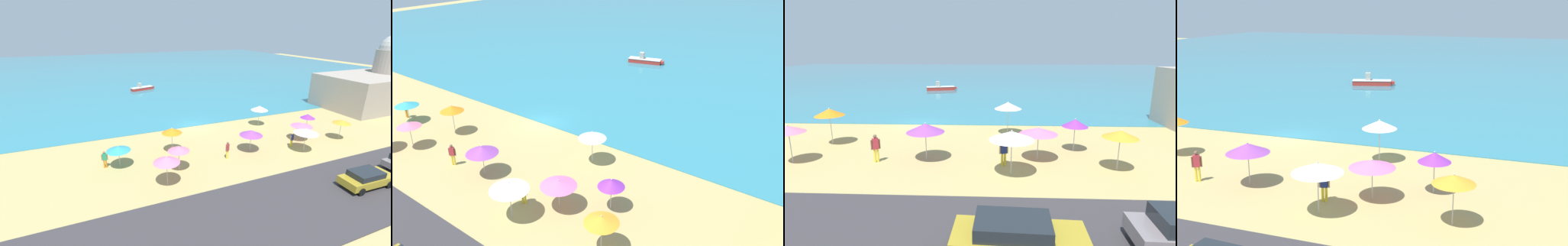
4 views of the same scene
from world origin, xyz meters
The scene contains 15 objects.
ground_plane centered at (0.00, 0.00, 0.00)m, with size 160.00×160.00×0.00m, color tan.
sea centered at (0.00, 55.00, 0.03)m, with size 150.00×110.00×0.05m, color teal.
beach_umbrella_0 centered at (12.47, -6.87, 1.97)m, with size 1.75×1.75×2.29m.
beach_umbrella_1 centered at (-4.88, -6.17, 2.40)m, with size 2.05×2.05×2.73m.
beach_umbrella_2 centered at (9.74, -8.76, 1.90)m, with size 2.38×2.38×2.17m.
beach_umbrella_3 centered at (7.93, -11.23, 2.28)m, with size 2.47×2.47×2.59m.
beach_umbrella_4 centered at (8.10, -2.89, 2.39)m, with size 2.17×2.17×2.73m.
beach_umbrella_5 centered at (2.72, -9.07, 2.09)m, with size 2.37×2.37×2.43m.
beach_umbrella_6 centered at (-10.35, -7.34, 1.90)m, with size 2.20×2.20×2.17m.
beach_umbrella_8 centered at (14.10, -10.30, 2.17)m, with size 1.98×1.98×2.45m.
beach_umbrella_9 centered at (-5.43, -9.94, 2.14)m, with size 1.96×1.96×2.42m.
bather_0 centered at (-0.28, -9.61, 1.00)m, with size 0.49×0.38×1.78m.
bather_1 centered at (7.57, -9.79, 0.90)m, with size 0.55×0.31×1.60m.
bather_2 centered at (-11.62, -6.92, 0.94)m, with size 0.57×0.26×1.68m.
skiff_nearshore centered at (-2.01, 23.85, 0.43)m, with size 5.10×2.55×1.47m.
Camera 2 is at (23.21, -23.75, 15.52)m, focal length 35.00 mm.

